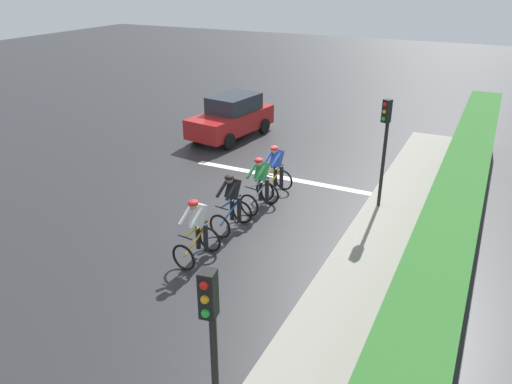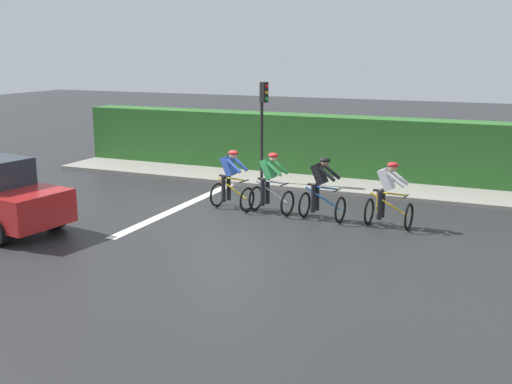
% 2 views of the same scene
% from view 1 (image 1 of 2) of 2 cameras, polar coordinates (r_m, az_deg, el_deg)
% --- Properties ---
extents(ground_plane, '(80.00, 80.00, 0.00)m').
position_cam_1_polar(ground_plane, '(15.94, 1.66, -0.08)').
color(ground_plane, '#28282B').
extents(sidewalk_kerb, '(2.80, 20.62, 0.12)m').
position_cam_1_polar(sidewalk_kerb, '(13.07, 15.70, -6.61)').
color(sidewalk_kerb, gray).
rests_on(sidewalk_kerb, ground).
extents(stone_wall_low, '(0.44, 20.62, 0.56)m').
position_cam_1_polar(stone_wall_low, '(12.88, 19.73, -6.54)').
color(stone_wall_low, gray).
rests_on(stone_wall_low, ground).
extents(hedge_wall, '(1.10, 20.62, 2.12)m').
position_cam_1_polar(hedge_wall, '(12.51, 21.58, -3.71)').
color(hedge_wall, '#2D6628').
rests_on(hedge_wall, ground).
extents(road_marking_stop_line, '(7.00, 0.30, 0.01)m').
position_cam_1_polar(road_marking_stop_line, '(17.05, 3.52, 1.59)').
color(road_marking_stop_line, silver).
rests_on(road_marking_stop_line, ground).
extents(cyclist_lead, '(0.79, 1.15, 1.66)m').
position_cam_1_polar(cyclist_lead, '(12.07, -6.78, -4.49)').
color(cyclist_lead, black).
rests_on(cyclist_lead, ground).
extents(cyclist_second, '(0.81, 1.16, 1.66)m').
position_cam_1_polar(cyclist_second, '(13.38, -2.80, -1.32)').
color(cyclist_second, black).
rests_on(cyclist_second, ground).
extents(cyclist_mid, '(0.87, 1.19, 1.66)m').
position_cam_1_polar(cyclist_mid, '(14.51, 0.51, 0.84)').
color(cyclist_mid, black).
rests_on(cyclist_mid, ground).
extents(cyclist_fourth, '(0.87, 1.19, 1.66)m').
position_cam_1_polar(cyclist_fourth, '(15.51, 2.25, 2.40)').
color(cyclist_fourth, black).
rests_on(cyclist_fourth, ground).
extents(car_red, '(2.32, 4.30, 1.76)m').
position_cam_1_polar(car_red, '(21.14, -2.82, 8.62)').
color(car_red, '#B21E1E').
rests_on(car_red, ground).
extents(traffic_light_near_crossing, '(0.26, 0.30, 3.34)m').
position_cam_1_polar(traffic_light_near_crossing, '(14.45, 14.56, 5.98)').
color(traffic_light_near_crossing, black).
rests_on(traffic_light_near_crossing, ground).
extents(traffic_light_far_junction, '(0.23, 0.31, 3.34)m').
position_cam_1_polar(traffic_light_far_junction, '(6.60, -5.09, -17.02)').
color(traffic_light_far_junction, black).
rests_on(traffic_light_far_junction, ground).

